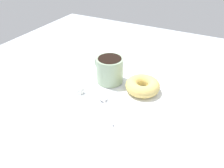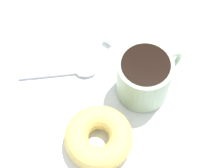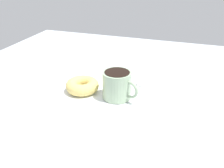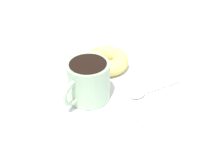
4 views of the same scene
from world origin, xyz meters
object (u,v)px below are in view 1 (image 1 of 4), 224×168
at_px(spoon, 104,102).
at_px(coffee_cup, 109,69).
at_px(donut, 143,86).
at_px(sugar_cube, 80,90).

bearing_deg(spoon, coffee_cup, -159.18).
xyz_separation_m(donut, sugar_cube, (0.10, -0.16, -0.01)).
distance_m(coffee_cup, sugar_cube, 0.12).
bearing_deg(donut, sugar_cube, -59.35).
bearing_deg(spoon, donut, 144.62).
height_order(donut, sugar_cube, donut).
xyz_separation_m(spoon, sugar_cube, (-0.01, -0.09, 0.00)).
relative_size(spoon, sugar_cube, 6.16).
bearing_deg(coffee_cup, spoon, 20.82).
bearing_deg(sugar_cube, coffee_cup, 155.32).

